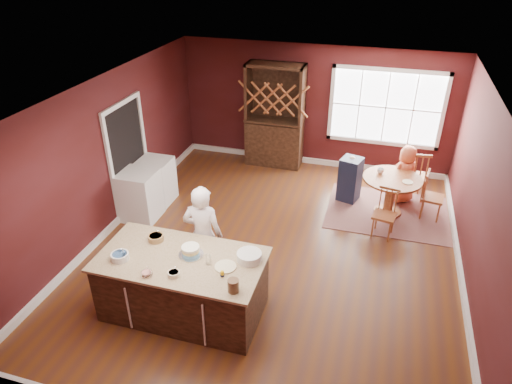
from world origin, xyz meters
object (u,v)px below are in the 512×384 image
at_px(hutch, 275,116).
at_px(washer, 140,195).
at_px(baker, 203,235).
at_px(chair_south, 385,214).
at_px(chair_east, 433,196).
at_px(dining_table, 391,188).
at_px(layer_cake, 191,251).
at_px(chair_north, 415,174).
at_px(dryer, 156,181).
at_px(kitchen_island, 183,286).
at_px(high_chair, 350,178).
at_px(seated_woman, 405,174).
at_px(toddler, 354,162).

distance_m(hutch, washer, 3.52).
bearing_deg(baker, chair_south, -146.73).
bearing_deg(washer, chair_east, 16.25).
xyz_separation_m(dining_table, layer_cake, (-2.55, -3.39, 0.45)).
height_order(baker, chair_south, baker).
bearing_deg(washer, chair_north, 24.00).
bearing_deg(washer, dryer, 90.00).
xyz_separation_m(dining_table, hutch, (-2.63, 1.48, 0.62)).
relative_size(kitchen_island, baker, 1.37).
xyz_separation_m(kitchen_island, dining_table, (2.66, 3.50, 0.10)).
relative_size(baker, high_chair, 1.74).
bearing_deg(baker, seated_woman, -135.15).
bearing_deg(baker, layer_cake, 93.05).
distance_m(baker, layer_cake, 0.63).
distance_m(baker, high_chair, 3.60).
height_order(chair_east, washer, washer).
distance_m(kitchen_island, chair_east, 4.93).
distance_m(layer_cake, high_chair, 4.11).
bearing_deg(chair_north, chair_east, 108.42).
height_order(seated_woman, toddler, seated_woman).
bearing_deg(chair_south, kitchen_island, -124.37).
height_order(seated_woman, high_chair, seated_woman).
bearing_deg(chair_north, baker, 39.66).
height_order(baker, seated_woman, baker).
distance_m(layer_cake, hutch, 4.87).
relative_size(high_chair, dryer, 1.05).
bearing_deg(kitchen_island, seated_woman, 54.26).
distance_m(high_chair, hutch, 2.30).
bearing_deg(high_chair, kitchen_island, -100.43).
xyz_separation_m(chair_east, washer, (-5.21, -1.52, 0.00)).
height_order(chair_south, hutch, hutch).
bearing_deg(dryer, chair_east, 9.57).
distance_m(layer_cake, dryer, 3.23).
distance_m(baker, hutch, 4.27).
relative_size(baker, layer_cake, 4.83).
relative_size(chair_east, chair_south, 1.03).
height_order(kitchen_island, chair_south, kitchen_island).
bearing_deg(layer_cake, dining_table, 52.99).
distance_m(baker, toddler, 3.65).
height_order(layer_cake, chair_south, layer_cake).
xyz_separation_m(chair_north, high_chair, (-1.22, -0.41, -0.07)).
bearing_deg(hutch, dining_table, -29.27).
xyz_separation_m(baker, chair_south, (2.56, 1.97, -0.36)).
bearing_deg(dining_table, chair_north, 58.57).
height_order(kitchen_island, dining_table, kitchen_island).
bearing_deg(chair_north, hutch, -23.21).
xyz_separation_m(kitchen_island, chair_north, (3.09, 4.20, 0.10)).
distance_m(baker, chair_east, 4.44).
distance_m(layer_cake, chair_east, 4.81).
relative_size(seated_woman, toddler, 4.55).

